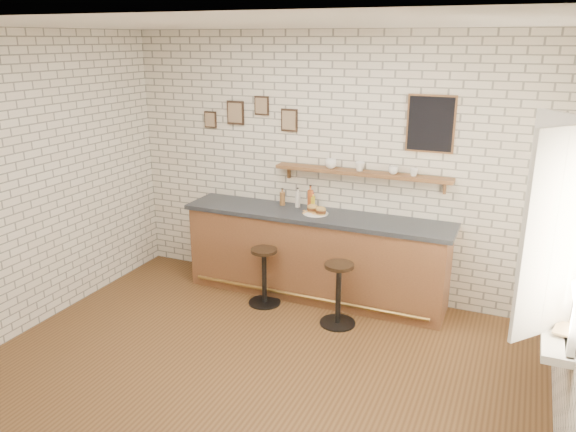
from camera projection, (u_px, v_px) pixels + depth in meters
name	position (u px, v px, depth m)	size (l,w,h in m)	color
ground	(254.00, 370.00, 5.13)	(5.00, 5.00, 0.00)	brown
bar_counter	(315.00, 255.00, 6.48)	(3.10, 0.65, 1.01)	brown
sandwich_plate	(316.00, 213.00, 6.32)	(0.28, 0.28, 0.01)	white
ciabatta_sandwich	(317.00, 209.00, 6.30)	(0.26, 0.18, 0.08)	tan
potato_chips	(313.00, 212.00, 6.32)	(0.26, 0.18, 0.00)	#EEB254
bitters_bottle_brown	(282.00, 198.00, 6.63)	(0.06, 0.06, 0.21)	brown
bitters_bottle_white	(298.00, 199.00, 6.55)	(0.06, 0.06, 0.23)	beige
bitters_bottle_amber	(310.00, 199.00, 6.48)	(0.07, 0.07, 0.28)	#9A4118
condiment_bottle_yellow	(312.00, 202.00, 6.48)	(0.06, 0.06, 0.19)	gold
bar_stool_left	(264.00, 274.00, 6.33)	(0.37, 0.37, 0.66)	black
bar_stool_right	(338.00, 292.00, 5.86)	(0.38, 0.38, 0.69)	black
wall_shelf	(361.00, 173.00, 6.19)	(2.00, 0.18, 0.18)	brown
shelf_cup_a	(331.00, 164.00, 6.30)	(0.13, 0.13, 0.10)	white
shelf_cup_b	(360.00, 167.00, 6.18)	(0.11, 0.11, 0.10)	white
shelf_cup_c	(393.00, 170.00, 6.04)	(0.11, 0.11, 0.09)	white
shelf_cup_d	(414.00, 172.00, 5.95)	(0.09, 0.09, 0.08)	white
back_wall_decor	(350.00, 120.00, 6.15)	(2.96, 0.02, 0.56)	black
window_sill	(555.00, 317.00, 4.21)	(0.20, 1.35, 0.06)	white
casement_window	(564.00, 222.00, 4.00)	(0.40, 1.30, 1.56)	white
book_lower	(554.00, 327.00, 3.99)	(0.17, 0.23, 0.02)	tan
book_upper	(554.00, 327.00, 3.95)	(0.16, 0.21, 0.02)	tan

